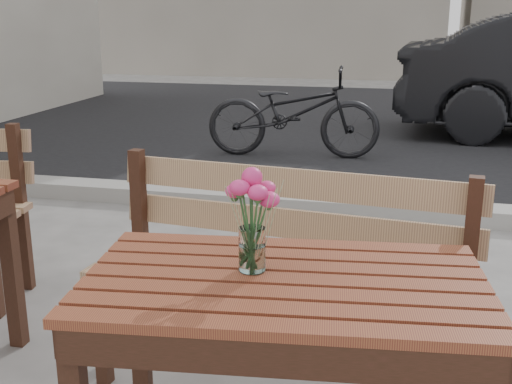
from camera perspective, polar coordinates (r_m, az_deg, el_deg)
street at (r=6.74m, az=10.92°, el=3.45°), size 30.00×8.12×0.12m
main_table at (r=1.90m, az=2.49°, el=-10.83°), size 1.22×0.80×0.71m
main_bench at (r=2.47m, az=2.56°, el=-5.37°), size 1.51×0.59×0.91m
main_vase at (r=1.83m, az=-0.35°, el=-1.39°), size 0.17×0.17×0.31m
bicycle at (r=6.52m, az=3.32°, el=7.10°), size 1.78×0.74×0.91m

